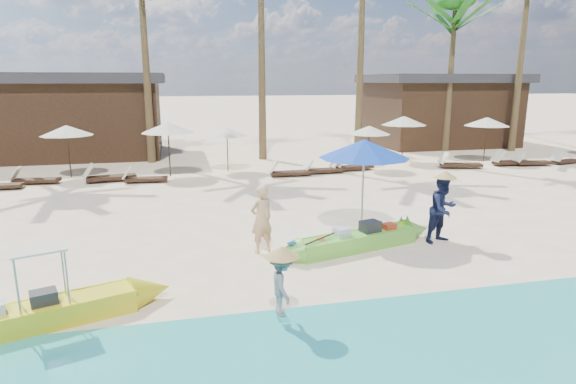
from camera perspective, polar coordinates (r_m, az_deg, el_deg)
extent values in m
plane|color=#FBE0B9|center=(11.04, -0.98, -7.77)|extent=(240.00, 240.00, 0.00)
cube|color=#60BA38|center=(11.63, 8.10, -5.82)|extent=(3.19, 1.44, 0.38)
cube|color=white|center=(11.62, 8.10, -5.73)|extent=(2.73, 1.15, 0.17)
cube|color=#262628|center=(11.77, 9.70, -4.23)|extent=(0.52, 0.45, 0.35)
cube|color=silver|center=(11.37, 6.38, -4.92)|extent=(0.41, 0.38, 0.28)
cube|color=red|center=(12.08, 11.88, -4.19)|extent=(0.35, 0.32, 0.22)
cylinder|color=red|center=(11.09, 3.82, -5.85)|extent=(0.22, 0.22, 0.09)
cylinder|color=#262628|center=(10.89, 2.99, -6.23)|extent=(0.20, 0.20, 0.08)
sphere|color=#C9C17D|center=(10.77, 1.49, -6.15)|extent=(0.18, 0.18, 0.18)
cylinder|color=yellow|center=(12.49, 13.25, -3.78)|extent=(0.14, 0.14, 0.18)
cylinder|color=yellow|center=(12.62, 13.92, -3.64)|extent=(0.14, 0.14, 0.18)
cube|color=yellow|center=(9.04, -28.08, -12.97)|extent=(3.24, 1.66, 0.38)
cube|color=white|center=(9.03, -28.09, -12.86)|extent=(2.76, 1.34, 0.17)
cube|color=#262628|center=(8.94, -26.95, -11.32)|extent=(0.49, 0.44, 0.30)
cube|color=beige|center=(8.64, -27.54, -6.07)|extent=(0.94, 0.78, 0.03)
imported|color=#DEA577|center=(11.14, -3.16, -3.22)|extent=(0.69, 0.59, 1.61)
imported|color=#161C3C|center=(12.44, 17.88, -1.92)|extent=(0.98, 0.87, 1.69)
imported|color=gray|center=(7.91, -0.75, -10.89)|extent=(0.41, 0.69, 1.06)
cylinder|color=#99999E|center=(12.51, 8.84, 0.37)|extent=(0.05, 0.05, 2.42)
cone|color=#123DAB|center=(12.33, 9.01, 5.10)|extent=(2.31, 2.31, 0.47)
cylinder|color=#331F15|center=(21.83, -24.55, 4.31)|extent=(0.05, 0.05, 2.10)
cone|color=beige|center=(21.73, -24.78, 6.65)|extent=(2.10, 2.10, 0.42)
cube|color=#331F15|center=(21.08, -27.63, 1.24)|extent=(1.73, 0.69, 0.12)
cube|color=beige|center=(21.29, -29.60, 1.94)|extent=(0.42, 0.58, 0.49)
cube|color=#331F15|center=(20.40, -20.20, 1.64)|extent=(1.97, 0.94, 0.13)
cube|color=beige|center=(20.32, -22.61, 2.35)|extent=(0.53, 0.68, 0.55)
cylinder|color=#331F15|center=(20.68, -13.91, 4.83)|extent=(0.06, 0.06, 2.20)
cone|color=beige|center=(20.57, -14.06, 7.44)|extent=(2.20, 2.20, 0.44)
cube|color=#331F15|center=(19.79, -16.44, 1.50)|extent=(1.65, 0.62, 0.11)
cube|color=beige|center=(19.83, -18.54, 2.22)|extent=(0.39, 0.54, 0.47)
cylinder|color=#331F15|center=(21.43, -7.19, 4.95)|extent=(0.05, 0.05, 1.88)
cone|color=beige|center=(21.33, -7.25, 7.10)|extent=(1.88, 1.88, 0.38)
cube|color=#331F15|center=(20.22, 0.28, 2.30)|extent=(1.70, 0.57, 0.12)
cube|color=beige|center=(20.02, -1.80, 3.05)|extent=(0.39, 0.55, 0.49)
cube|color=#331F15|center=(20.88, 4.31, 2.60)|extent=(1.69, 0.62, 0.12)
cube|color=beige|center=(20.59, 2.40, 3.30)|extent=(0.40, 0.56, 0.49)
cylinder|color=#331F15|center=(22.07, 9.54, 5.14)|extent=(0.05, 0.05, 1.91)
cone|color=beige|center=(21.98, 9.62, 7.26)|extent=(1.91, 1.91, 0.38)
cube|color=#331F15|center=(21.61, 7.29, 2.87)|extent=(1.67, 0.69, 0.11)
cube|color=beige|center=(21.26, 5.58, 3.53)|extent=(0.42, 0.56, 0.47)
cube|color=#331F15|center=(21.78, 7.90, 2.96)|extent=(1.80, 0.86, 0.12)
cube|color=beige|center=(21.35, 6.17, 3.64)|extent=(0.48, 0.62, 0.50)
cylinder|color=#331F15|center=(24.35, 13.46, 6.03)|extent=(0.05, 0.05, 2.19)
cone|color=beige|center=(24.26, 13.58, 8.23)|extent=(2.19, 2.19, 0.44)
cube|color=#331F15|center=(23.47, 19.84, 3.05)|extent=(1.91, 1.01, 0.13)
cube|color=beige|center=(23.18, 18.02, 3.87)|extent=(0.54, 0.67, 0.53)
cylinder|color=#331F15|center=(25.64, 22.34, 5.68)|extent=(0.05, 0.05, 2.13)
cone|color=beige|center=(25.56, 22.52, 7.71)|extent=(2.13, 2.13, 0.43)
cube|color=#331F15|center=(25.15, 25.03, 3.22)|extent=(1.81, 0.65, 0.13)
cube|color=beige|center=(24.65, 23.60, 3.92)|extent=(0.42, 0.60, 0.52)
cube|color=#331F15|center=(25.55, 27.05, 3.13)|extent=(1.74, 0.71, 0.12)
cube|color=beige|center=(25.09, 25.71, 3.80)|extent=(0.43, 0.58, 0.49)
cube|color=#331F15|center=(26.91, 30.09, 3.20)|extent=(1.61, 0.80, 0.11)
cube|color=beige|center=(26.32, 29.30, 3.71)|extent=(0.44, 0.56, 0.45)
cone|color=brown|center=(24.41, -16.55, 15.15)|extent=(0.40, 0.40, 10.08)
cone|color=brown|center=(24.54, -3.16, 17.02)|extent=(0.40, 0.40, 11.26)
cone|color=brown|center=(26.42, 8.70, 18.68)|extent=(0.40, 0.40, 13.16)
cone|color=brown|center=(28.82, 18.67, 12.62)|extent=(0.40, 0.40, 8.07)
ellipsoid|color=#1B6C1B|center=(29.12, 19.28, 20.56)|extent=(2.08, 2.08, 0.88)
cone|color=brown|center=(30.29, 25.92, 14.43)|extent=(0.40, 0.40, 10.64)
cube|color=#331F15|center=(28.27, -25.29, 7.71)|extent=(10.00, 6.00, 3.80)
cube|color=#2D2D33|center=(28.19, -25.72, 12.06)|extent=(10.80, 6.60, 0.50)
cube|color=#331F15|center=(32.04, 17.37, 8.85)|extent=(8.00, 6.00, 3.80)
cube|color=#2D2D33|center=(31.97, 17.64, 12.69)|extent=(8.80, 6.60, 0.50)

